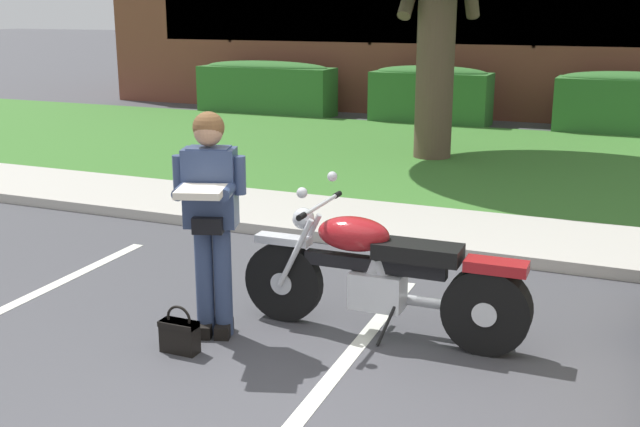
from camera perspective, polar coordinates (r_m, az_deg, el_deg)
The scene contains 12 objects.
ground_plane at distance 5.04m, azimuth -1.18°, elevation -13.80°, with size 140.00×140.00×0.00m, color #424247.
curb_strip at distance 7.93m, azimuth 8.81°, elevation -2.62°, with size 60.00×0.20×0.12m, color #B7B2A8.
concrete_walk at distance 8.73m, azimuth 10.22°, elevation -1.19°, with size 60.00×1.50×0.08m, color #B7B2A8.
grass_lawn at distance 12.75m, azimuth 14.60°, elevation 3.59°, with size 60.00×6.89×0.06m, color #3D752D.
stall_stripe_1 at distance 5.19m, azimuth 0.12°, elevation -12.87°, with size 0.12×4.40×0.01m, color silver.
motorcycle at distance 5.82m, azimuth 5.33°, elevation -4.64°, with size 2.24×0.82×1.18m.
rider_person at distance 5.73m, azimuth -8.06°, elevation 0.46°, with size 0.55×0.65×1.70m.
handbag at distance 5.75m, azimuth -10.30°, elevation -8.67°, with size 0.28×0.13×0.36m.
hedge_left at distance 18.33m, azimuth -3.97°, elevation 9.30°, with size 3.24×0.90×1.24m.
hedge_center_left at distance 16.91m, azimuth 8.13°, elevation 8.72°, with size 2.53×0.90×1.24m.
hedge_center_right at distance 16.33m, azimuth 21.68°, elevation 7.62°, with size 2.70×0.90×1.24m.
brick_building at distance 21.61m, azimuth 17.16°, elevation 13.38°, with size 22.01×8.45×4.19m.
Camera 1 is at (1.84, -4.02, 2.42)m, focal length 43.53 mm.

